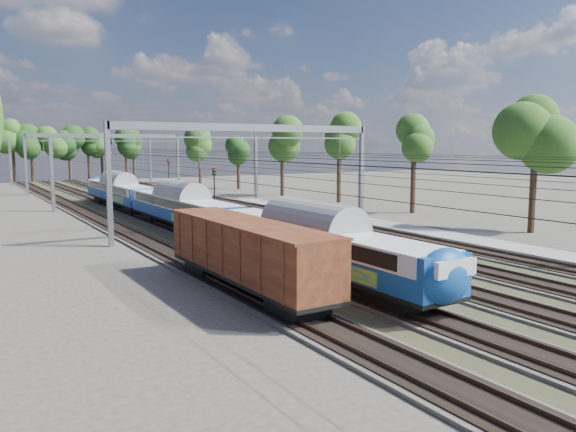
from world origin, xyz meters
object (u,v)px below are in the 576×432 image
worker (113,188)px  signal_near (214,190)px  signal_far (169,172)px  emu_train (183,203)px  freight_boxcar (246,251)px

worker → signal_near: size_ratio=0.34×
signal_far → emu_train: bearing=-99.3°
signal_near → signal_far: size_ratio=1.03×
emu_train → signal_far: signal_far is taller
emu_train → worker: (4.44, 40.63, -1.57)m
freight_boxcar → signal_near: (7.97, 21.73, 1.23)m
emu_train → freight_boxcar: emu_train is taller
signal_near → signal_far: (8.44, 35.89, -0.09)m
emu_train → worker: size_ratio=34.02×
signal_near → emu_train: bearing=-146.0°
worker → signal_near: signal_near is taller
emu_train → signal_near: size_ratio=11.42×
emu_train → signal_near: bearing=19.6°
emu_train → signal_near: signal_near is taller
worker → signal_near: 39.48m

